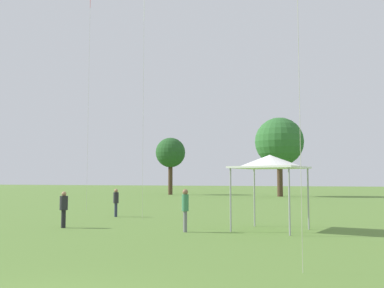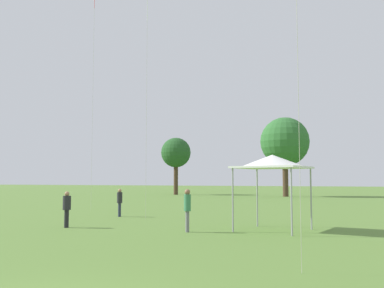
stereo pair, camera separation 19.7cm
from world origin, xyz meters
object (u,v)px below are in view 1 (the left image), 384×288
Objects in this scene: person_standing_0 at (64,206)px; distant_tree_1 at (170,153)px; distant_tree_0 at (279,142)px; person_standing_4 at (116,200)px; person_standing_2 at (185,206)px; canopy_tent at (270,162)px.

person_standing_0 is 46.02m from distant_tree_1.
distant_tree_0 is 16.51m from distant_tree_1.
person_standing_0 is 1.00× the size of person_standing_4.
person_standing_2 is at bearing -84.83° from distant_tree_0.
canopy_tent is 0.39× the size of distant_tree_1.
canopy_tent is 47.35m from distant_tree_1.
person_standing_4 is 39.88m from distant_tree_1.
person_standing_0 is at bearing -165.26° from canopy_tent.
distant_tree_0 is at bearing -4.82° from distant_tree_1.
person_standing_0 is 0.92× the size of person_standing_2.
distant_tree_1 is at bearing 119.70° from canopy_tent.
canopy_tent is (3.23, 1.88, 1.86)m from person_standing_2.
person_standing_4 is at bearing 159.25° from canopy_tent.
distant_tree_1 reaches higher than person_standing_0.
person_standing_2 is at bearing 21.91° from person_standing_0.
distant_tree_1 is at bearing -144.12° from person_standing_4.
person_standing_2 is at bearing -149.72° from canopy_tent.
distant_tree_0 is 1.24× the size of distant_tree_1.
person_standing_0 is at bearing -137.92° from person_standing_2.
distant_tree_0 reaches higher than canopy_tent.
person_standing_0 is 0.20× the size of distant_tree_1.
distant_tree_1 is (-14.34, 43.42, 5.16)m from person_standing_0.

